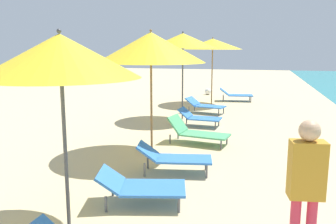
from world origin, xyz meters
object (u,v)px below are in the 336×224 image
object	(u,v)px
lounger_fourth_inland	(199,117)
umbrella_farthest	(213,44)
lounger_third_shoreside	(197,132)
beach_ball	(208,91)
lounger_farthest_shoreside	(236,94)
lounger_fourth_shoreside	(205,105)
umbrella_second	(60,56)
lounger_second_shoreside	(141,186)
umbrella_third	(151,47)
lounger_third_inland	(173,157)
person_walking_near	(306,181)
umbrella_fourth	(183,41)

from	to	relation	value
lounger_fourth_inland	umbrella_farthest	size ratio (longest dim) A/B	0.47
lounger_third_shoreside	beach_ball	distance (m)	9.65
lounger_farthest_shoreside	lounger_fourth_shoreside	bearing A→B (deg)	-111.69
umbrella_second	lounger_second_shoreside	distance (m)	2.31
lounger_second_shoreside	lounger_fourth_inland	bearing A→B (deg)	77.26
lounger_third_shoreside	lounger_farthest_shoreside	xyz separation A→B (m)	(0.50, 7.64, 0.00)
umbrella_third	lounger_third_shoreside	xyz separation A→B (m)	(0.87, 1.06, -2.09)
lounger_second_shoreside	umbrella_third	xyz separation A→B (m)	(-0.62, 2.66, 2.10)
lounger_second_shoreside	lounger_farthest_shoreside	xyz separation A→B (m)	(0.75, 11.36, 0.01)
lounger_second_shoreside	umbrella_second	bearing A→B (deg)	-141.24
lounger_third_inland	umbrella_third	bearing A→B (deg)	114.04
umbrella_farthest	person_walking_near	world-z (taller)	umbrella_farthest
lounger_fourth_inland	lounger_farthest_shoreside	bearing A→B (deg)	87.09
lounger_third_inland	beach_ball	world-z (taller)	lounger_third_inland
umbrella_second	lounger_fourth_inland	distance (m)	6.97
lounger_second_shoreside	umbrella_farthest	bearing A→B (deg)	78.34
beach_ball	person_walking_near	bearing A→B (deg)	-78.29
umbrella_second	umbrella_farthest	size ratio (longest dim) A/B	0.93
lounger_second_shoreside	lounger_farthest_shoreside	world-z (taller)	lounger_farthest_shoreside
umbrella_third	lounger_third_inland	size ratio (longest dim) A/B	1.87
umbrella_third	lounger_third_shoreside	world-z (taller)	umbrella_third
lounger_third_shoreside	lounger_farthest_shoreside	world-z (taller)	lounger_third_shoreside
lounger_fourth_inland	umbrella_fourth	bearing A→B (deg)	130.71
umbrella_second	person_walking_near	world-z (taller)	umbrella_second
lounger_fourth_shoreside	lounger_farthest_shoreside	distance (m)	3.50
lounger_third_inland	lounger_farthest_shoreside	bearing A→B (deg)	77.04
lounger_fourth_shoreside	lounger_fourth_inland	distance (m)	2.27
lounger_fourth_shoreside	person_walking_near	xyz separation A→B (m)	(2.38, -9.12, 0.70)
umbrella_farthest	lounger_fourth_inland	bearing A→B (deg)	-87.48
umbrella_fourth	umbrella_farthest	xyz separation A→B (m)	(0.53, 3.62, -0.07)
lounger_fourth_inland	beach_ball	distance (m)	7.63
lounger_third_inland	beach_ball	distance (m)	11.88
lounger_third_inland	umbrella_fourth	distance (m)	5.82
lounger_third_shoreside	lounger_farthest_shoreside	bearing A→B (deg)	96.47
beach_ball	umbrella_farthest	bearing A→B (deg)	-79.34
person_walking_near	umbrella_second	bearing A→B (deg)	-102.52
umbrella_second	umbrella_third	size ratio (longest dim) A/B	0.94
lounger_third_shoreside	lounger_fourth_shoreside	xyz separation A→B (m)	(-0.41, 4.27, 0.00)
lounger_second_shoreside	beach_ball	xyz separation A→B (m)	(-0.77, 13.31, -0.13)
umbrella_third	lounger_fourth_inland	world-z (taller)	umbrella_third
umbrella_third	umbrella_fourth	distance (m)	4.09
lounger_third_inland	lounger_third_shoreside	bearing A→B (deg)	78.37
lounger_second_shoreside	lounger_third_shoreside	distance (m)	3.73
umbrella_fourth	beach_ball	distance (m)	7.01
lounger_fourth_inland	umbrella_farthest	xyz separation A→B (m)	(-0.20, 4.63, 2.25)
umbrella_second	umbrella_fourth	bearing A→B (deg)	90.20
lounger_farthest_shoreside	beach_ball	world-z (taller)	lounger_farthest_shoreside
umbrella_fourth	lounger_fourth_shoreside	world-z (taller)	umbrella_fourth
umbrella_third	lounger_fourth_shoreside	xyz separation A→B (m)	(0.46, 5.33, -2.09)
lounger_third_inland	umbrella_farthest	distance (m)	9.17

